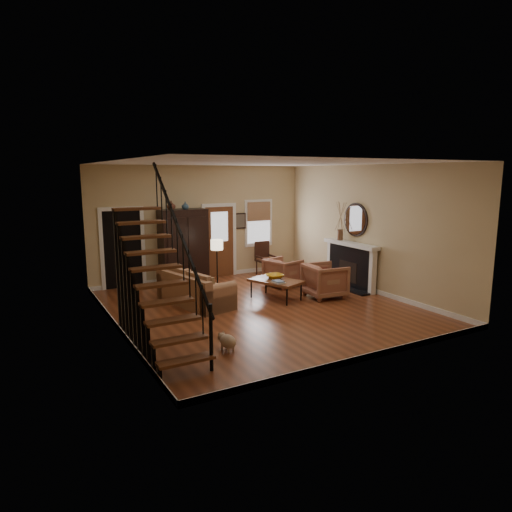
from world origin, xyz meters
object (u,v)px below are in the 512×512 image
armoire (183,247)px  armchair_left (325,280)px  floor_lamp (217,266)px  coffee_table (276,289)px  armchair_right (283,272)px  sofa (195,289)px  side_chair (266,259)px

armoire → armchair_left: armoire is taller
armoire → armchair_left: (2.58, -3.11, -0.63)m
floor_lamp → coffee_table: bearing=-54.0°
armchair_right → floor_lamp: 1.90m
sofa → armchair_left: 3.24m
coffee_table → armchair_right: (0.87, 1.04, 0.14)m
sofa → side_chair: bearing=19.5°
armchair_left → floor_lamp: 2.81m
armoire → sofa: size_ratio=1.02×
coffee_table → armchair_right: bearing=50.1°
armoire → armchair_right: (2.27, -1.64, -0.66)m
armchair_left → side_chair: side_chair is taller
floor_lamp → side_chair: 2.41m
armchair_right → side_chair: (0.28, 1.44, 0.12)m
coffee_table → side_chair: side_chair is taller
armoire → sofa: (-0.51, -2.14, -0.67)m
coffee_table → armchair_left: size_ratio=1.36×
armchair_right → floor_lamp: size_ratio=0.61×
armoire → side_chair: 2.61m
armchair_left → armchair_right: size_ratio=1.10×
armoire → floor_lamp: bearing=-72.2°
sofa → side_chair: size_ratio=2.01×
coffee_table → armchair_left: armchair_left is taller
armchair_right → floor_lamp: bearing=65.2°
armchair_left → floor_lamp: size_ratio=0.67×
armoire → floor_lamp: (0.43, -1.33, -0.36)m
side_chair → floor_lamp: bearing=-152.0°
sofa → armchair_left: (3.09, -0.97, 0.04)m
armoire → armchair_left: size_ratio=2.25×
coffee_table → side_chair: size_ratio=1.24×
floor_lamp → armchair_left: bearing=-39.5°
armoire → armchair_right: 2.88m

